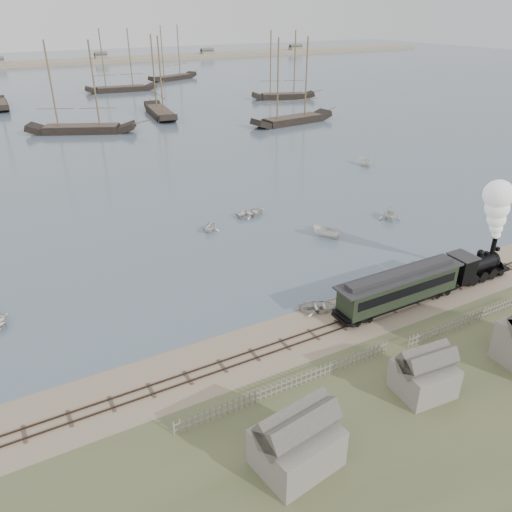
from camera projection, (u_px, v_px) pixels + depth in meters
ground at (310, 321)px, 46.48m from camera, size 600.00×600.00×0.00m
harbor_water at (43, 87)px, 179.53m from camera, size 600.00×336.00×0.06m
rail_track at (323, 331)px, 44.90m from camera, size 120.00×1.80×0.16m
picket_fence_west at (292, 389)px, 38.20m from camera, size 19.00×0.10×1.20m
picket_fence_east at (468, 324)px, 46.00m from camera, size 15.00×0.10×1.20m
shed_left at (296, 463)px, 32.00m from camera, size 5.00×4.00×4.10m
shed_mid at (421, 391)px, 37.95m from camera, size 4.00×3.50×3.60m
far_spit at (19, 66)px, 242.16m from camera, size 500.00×20.00×1.80m
locomotive at (491, 237)px, 51.84m from camera, size 8.32×3.11×10.37m
passenger_coach at (399, 287)px, 47.74m from camera, size 14.09×2.72×3.42m
beached_dinghy at (319, 307)px, 47.93m from camera, size 3.84×4.44×0.77m
rowboat_1 at (210, 226)px, 64.48m from camera, size 3.56×3.61×1.44m
rowboat_2 at (327, 232)px, 62.66m from camera, size 3.79×3.36×1.43m
rowboat_3 at (251, 212)px, 69.43m from camera, size 3.40×4.54×0.89m
rowboat_4 at (390, 213)px, 67.99m from camera, size 4.41×4.20×1.81m
rowboat_5 at (365, 162)px, 91.05m from camera, size 3.74×1.85×1.38m
schooner_2 at (75, 87)px, 110.43m from camera, size 24.33×15.04×20.00m
schooner_3 at (157, 76)px, 128.14m from camera, size 8.11×23.18×20.00m
schooner_4 at (294, 81)px, 119.48m from camera, size 23.12×7.73×20.00m
schooner_5 at (284, 65)px, 152.05m from camera, size 19.90×10.80×20.00m
schooner_8 at (118, 60)px, 165.62m from camera, size 23.84×7.87×20.00m
schooner_9 at (171, 53)px, 192.22m from camera, size 22.55×13.57×20.00m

